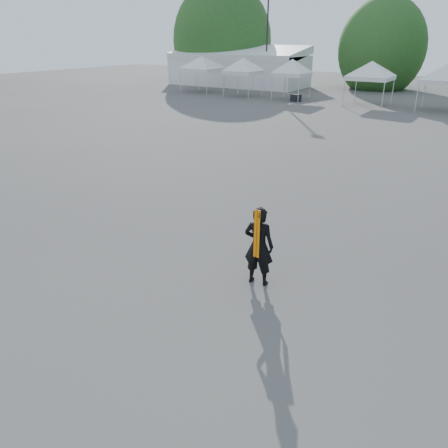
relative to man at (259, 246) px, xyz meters
The scene contains 12 objects.
ground 1.64m from the man, 99.93° to the left, with size 120.00×120.00×0.00m, color #474442.
marquee 42.62m from the man, 121.46° to the left, with size 15.00×6.25×4.23m.
light_pole_west 40.07m from the man, 117.29° to the left, with size 0.60×0.25×10.30m.
tree_far_w 47.43m from the man, 123.70° to the left, with size 4.80×4.80×7.30m.
tree_mid_w 42.26m from the man, 101.27° to the left, with size 4.16×4.16×6.33m.
tent_a 36.76m from the man, 126.98° to the left, with size 4.68×4.68×3.88m.
tent_b 33.24m from the man, 120.80° to the left, with size 4.00×4.00×3.88m.
tent_c 31.25m from the man, 113.21° to the left, with size 3.80×3.80×3.88m.
tent_d 29.46m from the man, 101.16° to the left, with size 4.53×4.53×3.88m.
tent_e 28.78m from the man, 90.63° to the left, with size 4.47×4.47×3.88m.
man is the anchor object (origin of this frame).
crate_west 30.00m from the man, 112.31° to the left, with size 0.77×0.60×0.60m, color black.
Camera 1 is at (4.14, -8.87, 5.06)m, focal length 35.00 mm.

